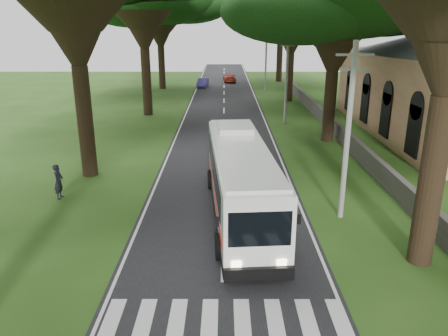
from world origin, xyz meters
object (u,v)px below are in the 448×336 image
Objects in this scene: pole_far at (266,59)px; coach_bus at (241,179)px; distant_car_c at (229,78)px; pedestrian at (59,182)px; distant_car_b at (203,83)px; pole_mid at (287,77)px; pole_near at (348,130)px.

coach_bus is (-4.70, -39.84, -2.33)m from pole_far.
pole_far reaches higher than distant_car_c.
pedestrian is at bearing -110.34° from pole_far.
pole_far is 0.68× the size of coach_bus.
coach_bus is 43.37m from distant_car_b.
coach_bus is at bearing -103.34° from pole_mid.
coach_bus reaches higher than pedestrian.
pole_near is 14.53m from pedestrian.
distant_car_c is at bearing 99.24° from pole_mid.
distant_car_b is at bearing -8.47° from pedestrian.
pole_mid is 25.09m from distant_car_b.
pole_far is 40.35m from pedestrian.
distant_car_b is at bearing 90.79° from coach_bus.
distant_car_c is 2.39× the size of pedestrian.
coach_bus is at bearing 178.07° from pole_near.
pole_far is (0.00, 40.00, 0.00)m from pole_near.
pole_near is 1.82× the size of distant_car_c.
pedestrian reaches higher than distant_car_c.
pole_far is 4.35× the size of pedestrian.
coach_bus is 9.56m from pedestrian.
pole_near is 1.00× the size of pole_far.
pole_far is at bearing 114.20° from distant_car_c.
distant_car_c is at bearing 60.68° from distant_car_b.
coach_bus is 3.17× the size of distant_car_b.
pole_near is at bearing -90.00° from pole_mid.
distant_car_c reaches higher than distant_car_b.
distant_car_b is 6.73m from distant_car_c.
distant_car_b is 2.03× the size of pedestrian.
distant_car_c is (-4.70, 48.90, -3.51)m from pole_near.
pole_mid is 29.49m from distant_car_c.
pole_mid is 20.52m from coach_bus.
pole_mid is at bearing 95.60° from distant_car_c.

